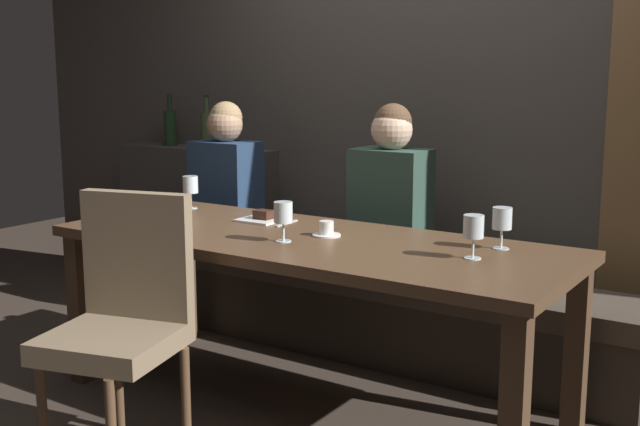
{
  "coord_description": "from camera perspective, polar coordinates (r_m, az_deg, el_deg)",
  "views": [
    {
      "loc": [
        1.81,
        -2.65,
        1.43
      ],
      "look_at": [
        0.03,
        0.04,
        0.84
      ],
      "focal_mm": 44.36,
      "sensor_mm": 36.0,
      "label": 1
    }
  ],
  "objects": [
    {
      "name": "fork_on_table",
      "position": [
        3.57,
        -2.44,
        -0.74
      ],
      "size": [
        0.03,
        0.17,
        0.01
      ],
      "primitive_type": "cube",
      "rotation": [
        0.0,
        0.0,
        0.05
      ],
      "color": "silver",
      "rests_on": "dining_table"
    },
    {
      "name": "diner_bearded",
      "position": [
        3.85,
        5.13,
        1.47
      ],
      "size": [
        0.36,
        0.24,
        0.82
      ],
      "color": "#2D473D",
      "rests_on": "banquette_bench"
    },
    {
      "name": "banquette_bench",
      "position": [
        4.0,
        4.84,
        -7.19
      ],
      "size": [
        2.5,
        0.44,
        0.45
      ],
      "color": "#312A23",
      "rests_on": "ground"
    },
    {
      "name": "espresso_cup",
      "position": [
        3.31,
        0.47,
        -1.22
      ],
      "size": [
        0.12,
        0.12,
        0.06
      ],
      "color": "white",
      "rests_on": "dining_table"
    },
    {
      "name": "wine_glass_end_left",
      "position": [
        2.95,
        11.02,
        -1.05
      ],
      "size": [
        0.08,
        0.08,
        0.16
      ],
      "color": "silver",
      "rests_on": "dining_table"
    },
    {
      "name": "chair_near_side",
      "position": [
        3.01,
        -14.01,
        -6.77
      ],
      "size": [
        0.54,
        0.54,
        0.98
      ],
      "color": "brown",
      "rests_on": "ground"
    },
    {
      "name": "back_wall_tiled",
      "position": [
        4.28,
        8.5,
        11.17
      ],
      "size": [
        6.0,
        0.12,
        3.0
      ],
      "primitive_type": "cube",
      "color": "#423D38",
      "rests_on": "ground"
    },
    {
      "name": "wine_glass_far_right",
      "position": [
        3.13,
        13.0,
        -0.46
      ],
      "size": [
        0.08,
        0.08,
        0.16
      ],
      "color": "silver",
      "rests_on": "dining_table"
    },
    {
      "name": "wine_bottle_dark_red",
      "position": [
        5.13,
        -10.75,
        6.13
      ],
      "size": [
        0.08,
        0.08,
        0.33
      ],
      "color": "black",
      "rests_on": "back_counter"
    },
    {
      "name": "wine_bottle_pale_label",
      "position": [
        4.91,
        -8.15,
        6.03
      ],
      "size": [
        0.08,
        0.08,
        0.33
      ],
      "color": "#384728",
      "rests_on": "back_counter"
    },
    {
      "name": "wine_glass_center_front",
      "position": [
        3.18,
        -2.67,
        -0.1
      ],
      "size": [
        0.08,
        0.08,
        0.16
      ],
      "color": "silver",
      "rests_on": "dining_table"
    },
    {
      "name": "diner_redhead",
      "position": [
        4.43,
        -6.79,
        2.51
      ],
      "size": [
        0.36,
        0.24,
        0.81
      ],
      "color": "navy",
      "rests_on": "banquette_bench"
    },
    {
      "name": "dessert_plate",
      "position": [
        3.65,
        -4.17,
        -0.34
      ],
      "size": [
        0.19,
        0.19,
        0.05
      ],
      "color": "white",
      "rests_on": "dining_table"
    },
    {
      "name": "back_counter",
      "position": [
        5.08,
        -8.75,
        -0.62
      ],
      "size": [
        1.1,
        0.28,
        0.95
      ],
      "primitive_type": "cube",
      "color": "#38342F",
      "rests_on": "ground"
    },
    {
      "name": "wine_glass_end_right",
      "position": [
        4.0,
        -9.33,
        1.97
      ],
      "size": [
        0.08,
        0.08,
        0.16
      ],
      "color": "silver",
      "rests_on": "dining_table"
    },
    {
      "name": "ground",
      "position": [
        3.51,
        -0.85,
        -13.65
      ],
      "size": [
        9.0,
        9.0,
        0.0
      ],
      "primitive_type": "plane",
      "color": "#382D26"
    },
    {
      "name": "dining_table",
      "position": [
        3.3,
        -0.88,
        -3.25
      ],
      "size": [
        2.2,
        0.84,
        0.74
      ],
      "color": "#493422",
      "rests_on": "ground"
    }
  ]
}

